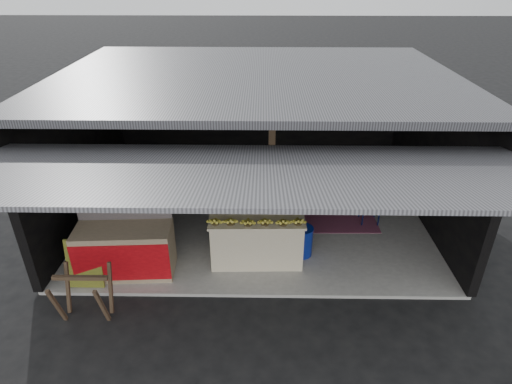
{
  "coord_description": "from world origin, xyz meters",
  "views": [
    {
      "loc": [
        0.13,
        -5.26,
        4.81
      ],
      "look_at": [
        0.02,
        1.56,
        1.1
      ],
      "focal_mm": 30.0,
      "sensor_mm": 36.0,
      "label": 1
    }
  ],
  "objects_px": {
    "neighbor_stall": "(126,248)",
    "plastic_chair": "(370,198)",
    "sawhorse": "(83,292)",
    "banana_table": "(257,235)",
    "white_crate": "(250,208)",
    "water_barrel": "(302,242)"
  },
  "relations": [
    {
      "from": "neighbor_stall",
      "to": "plastic_chair",
      "type": "bearing_deg",
      "value": 17.9
    },
    {
      "from": "neighbor_stall",
      "to": "sawhorse",
      "type": "height_order",
      "value": "neighbor_stall"
    },
    {
      "from": "banana_table",
      "to": "plastic_chair",
      "type": "distance_m",
      "value": 2.61
    },
    {
      "from": "sawhorse",
      "to": "banana_table",
      "type": "bearing_deg",
      "value": 30.52
    },
    {
      "from": "white_crate",
      "to": "neighbor_stall",
      "type": "xyz_separation_m",
      "value": [
        -2.06,
        -1.38,
        0.03
      ]
    },
    {
      "from": "banana_table",
      "to": "plastic_chair",
      "type": "height_order",
      "value": "banana_table"
    },
    {
      "from": "neighbor_stall",
      "to": "banana_table",
      "type": "bearing_deg",
      "value": 8.85
    },
    {
      "from": "white_crate",
      "to": "sawhorse",
      "type": "bearing_deg",
      "value": -139.96
    },
    {
      "from": "white_crate",
      "to": "sawhorse",
      "type": "height_order",
      "value": "white_crate"
    },
    {
      "from": "banana_table",
      "to": "white_crate",
      "type": "bearing_deg",
      "value": 97.26
    },
    {
      "from": "white_crate",
      "to": "water_barrel",
      "type": "height_order",
      "value": "white_crate"
    },
    {
      "from": "banana_table",
      "to": "neighbor_stall",
      "type": "relative_size",
      "value": 1.02
    },
    {
      "from": "banana_table",
      "to": "water_barrel",
      "type": "bearing_deg",
      "value": 2.04
    },
    {
      "from": "banana_table",
      "to": "white_crate",
      "type": "height_order",
      "value": "white_crate"
    },
    {
      "from": "white_crate",
      "to": "plastic_chair",
      "type": "bearing_deg",
      "value": 3.38
    },
    {
      "from": "white_crate",
      "to": "water_barrel",
      "type": "xyz_separation_m",
      "value": [
        0.96,
        -0.85,
        -0.18
      ]
    },
    {
      "from": "neighbor_stall",
      "to": "sawhorse",
      "type": "xyz_separation_m",
      "value": [
        -0.34,
        -1.04,
        -0.05
      ]
    },
    {
      "from": "neighbor_stall",
      "to": "sawhorse",
      "type": "relative_size",
      "value": 2.01
    },
    {
      "from": "banana_table",
      "to": "neighbor_stall",
      "type": "bearing_deg",
      "value": -169.22
    },
    {
      "from": "water_barrel",
      "to": "sawhorse",
      "type": "bearing_deg",
      "value": -155.02
    },
    {
      "from": "white_crate",
      "to": "neighbor_stall",
      "type": "bearing_deg",
      "value": -151.38
    },
    {
      "from": "white_crate",
      "to": "banana_table",
      "type": "bearing_deg",
      "value": -86.48
    }
  ]
}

